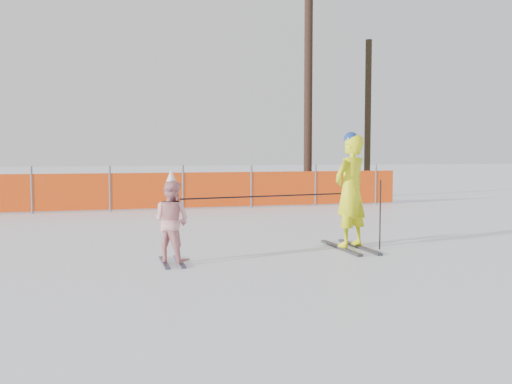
# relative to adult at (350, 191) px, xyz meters

# --- Properties ---
(ground) EXTENTS (120.00, 120.00, 0.00)m
(ground) POSITION_rel_adult_xyz_m (-1.70, -0.70, -0.98)
(ground) COLOR white
(ground) RESTS_ON ground
(adult) EXTENTS (0.81, 1.52, 1.96)m
(adult) POSITION_rel_adult_xyz_m (0.00, 0.00, 0.00)
(adult) COLOR black
(adult) RESTS_ON ground
(child) EXTENTS (0.73, 0.91, 1.37)m
(child) POSITION_rel_adult_xyz_m (-3.05, -0.47, -0.35)
(child) COLOR black
(child) RESTS_ON ground
(ski_poles) EXTENTS (3.39, 0.46, 1.16)m
(ski_poles) POSITION_rel_adult_xyz_m (-0.95, -0.23, -0.15)
(ski_poles) COLOR black
(ski_poles) RESTS_ON ground
(safety_fence) EXTENTS (16.61, 0.06, 1.25)m
(safety_fence) POSITION_rel_adult_xyz_m (-3.50, 7.28, -0.42)
(safety_fence) COLOR #595960
(safety_fence) RESTS_ON ground
(tree_trunks) EXTENTS (2.79, 0.91, 7.03)m
(tree_trunks) POSITION_rel_adult_xyz_m (3.66, 9.66, 2.29)
(tree_trunks) COLOR black
(tree_trunks) RESTS_ON ground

